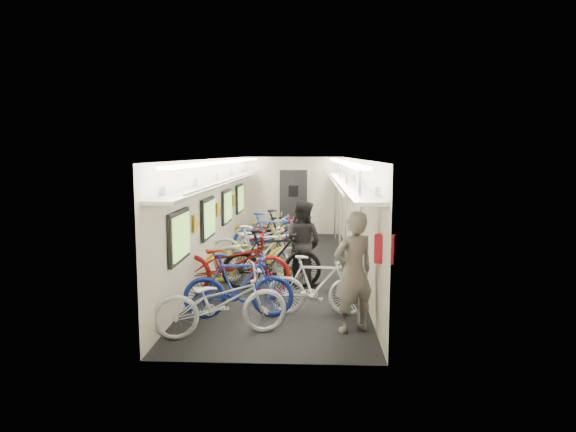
# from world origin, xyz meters

# --- Properties ---
(train_car_shell) EXTENTS (10.00, 10.00, 10.00)m
(train_car_shell) POSITION_xyz_m (-0.36, 0.71, 1.66)
(train_car_shell) COLOR black
(train_car_shell) RESTS_ON ground
(bicycle_0) EXTENTS (1.96, 1.17, 0.97)m
(bicycle_0) POSITION_xyz_m (-0.67, -4.08, 0.49)
(bicycle_0) COLOR silver
(bicycle_0) RESTS_ON ground
(bicycle_1) EXTENTS (1.74, 0.67, 1.02)m
(bicycle_1) POSITION_xyz_m (-0.53, -3.30, 0.51)
(bicycle_1) COLOR navy
(bicycle_1) RESTS_ON ground
(bicycle_2) EXTENTS (2.15, 0.76, 1.13)m
(bicycle_2) POSITION_xyz_m (-0.86, -2.01, 0.56)
(bicycle_2) COLOR maroon
(bicycle_2) RESTS_ON ground
(bicycle_3) EXTENTS (1.92, 0.81, 1.12)m
(bicycle_3) POSITION_xyz_m (-0.15, -1.58, 0.56)
(bicycle_3) COLOR black
(bicycle_3) RESTS_ON ground
(bicycle_4) EXTENTS (2.01, 1.25, 1.00)m
(bicycle_4) POSITION_xyz_m (-0.61, -0.89, 0.50)
(bicycle_4) COLOR gold
(bicycle_4) RESTS_ON ground
(bicycle_5) EXTENTS (1.92, 0.68, 1.13)m
(bicycle_5) POSITION_xyz_m (-0.41, -1.14, 0.56)
(bicycle_5) COLOR silver
(bicycle_5) RESTS_ON ground
(bicycle_6) EXTENTS (2.23, 1.47, 1.11)m
(bicycle_6) POSITION_xyz_m (-0.66, 0.20, 0.55)
(bicycle_6) COLOR #A6A5AA
(bicycle_6) RESTS_ON ground
(bicycle_7) EXTENTS (1.92, 0.77, 1.12)m
(bicycle_7) POSITION_xyz_m (-0.41, 1.09, 0.56)
(bicycle_7) COLOR #193B9A
(bicycle_7) RESTS_ON ground
(bicycle_8) EXTENTS (1.99, 0.94, 1.00)m
(bicycle_8) POSITION_xyz_m (-0.42, 1.17, 0.50)
(bicycle_8) COLOR maroon
(bicycle_8) RESTS_ON ground
(bicycle_9) EXTENTS (1.97, 1.17, 1.14)m
(bicycle_9) POSITION_xyz_m (-0.14, 1.71, 0.57)
(bicycle_9) COLOR black
(bicycle_9) RESTS_ON ground
(bicycle_10) EXTENTS (1.79, 0.69, 0.93)m
(bicycle_10) POSITION_xyz_m (-0.71, 2.74, 0.46)
(bicycle_10) COLOR orange
(bicycle_10) RESTS_ON ground
(bicycle_11) EXTENTS (1.60, 0.55, 0.95)m
(bicycle_11) POSITION_xyz_m (0.66, -3.11, 0.47)
(bicycle_11) COLOR white
(bicycle_11) RESTS_ON ground
(bicycle_12) EXTENTS (1.91, 0.80, 0.98)m
(bicycle_12) POSITION_xyz_m (-0.24, 3.29, 0.49)
(bicycle_12) COLOR #5D5D61
(bicycle_12) RESTS_ON ground
(passenger_near) EXTENTS (0.75, 0.66, 1.72)m
(passenger_near) POSITION_xyz_m (1.17, -3.80, 0.86)
(passenger_near) COLOR slate
(passenger_near) RESTS_ON ground
(passenger_mid) EXTENTS (1.00, 0.94, 1.64)m
(passenger_mid) POSITION_xyz_m (0.40, -1.26, 0.82)
(passenger_mid) COLOR black
(passenger_mid) RESTS_ON ground
(backpack) EXTENTS (0.29, 0.23, 0.38)m
(backpack) POSITION_xyz_m (1.54, -4.26, 1.28)
(backpack) COLOR #AA1122
(backpack) RESTS_ON passenger_near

